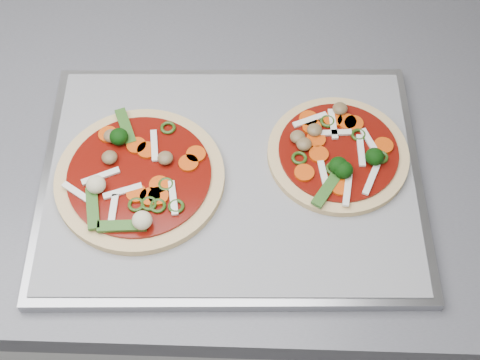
{
  "coord_description": "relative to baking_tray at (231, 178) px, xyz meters",
  "views": [
    {
      "loc": [
        -0.37,
        0.75,
        1.62
      ],
      "look_at": [
        -0.39,
        1.2,
        0.93
      ],
      "focal_mm": 50.0,
      "sensor_mm": 36.0,
      "label": 1
    }
  ],
  "objects": [
    {
      "name": "base_cabinet",
      "position": [
        0.4,
        0.08,
        -0.48
      ],
      "size": [
        3.6,
        0.6,
        0.86
      ],
      "primitive_type": "cube",
      "color": "silver",
      "rests_on": "ground"
    },
    {
      "name": "pizza_left",
      "position": [
        -0.11,
        -0.01,
        0.02
      ],
      "size": [
        0.28,
        0.28,
        0.04
      ],
      "rotation": [
        0.0,
        0.0,
        -0.38
      ],
      "color": "#E8C080",
      "rests_on": "parchment"
    },
    {
      "name": "baking_tray",
      "position": [
        0.0,
        0.0,
        0.0
      ],
      "size": [
        0.49,
        0.37,
        0.02
      ],
      "primitive_type": "cube",
      "rotation": [
        0.0,
        0.0,
        0.04
      ],
      "color": "gray",
      "rests_on": "countertop"
    },
    {
      "name": "pizza_right",
      "position": [
        0.13,
        0.03,
        0.02
      ],
      "size": [
        0.19,
        0.19,
        0.03
      ],
      "rotation": [
        0.0,
        0.0,
        -0.04
      ],
      "color": "#E8C080",
      "rests_on": "parchment"
    },
    {
      "name": "parchment",
      "position": [
        0.0,
        0.0,
        0.01
      ],
      "size": [
        0.47,
        0.35,
        0.0
      ],
      "primitive_type": "cube",
      "rotation": [
        0.0,
        0.0,
        0.03
      ],
      "color": "#95969B",
      "rests_on": "baking_tray"
    }
  ]
}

